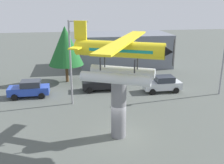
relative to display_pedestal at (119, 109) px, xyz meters
The scene contains 9 objects.
ground_plane 2.23m from the display_pedestal, ahead, with size 140.00×140.00×0.00m, color #515651.
display_pedestal is the anchor object (origin of this frame).
floatplane_monument 3.91m from the display_pedestal, 25.45° to the right, with size 7.15×9.86×4.00m.
car_near_blue 12.58m from the display_pedestal, 128.24° to the left, with size 4.20×2.02×1.76m.
car_mid_black 10.79m from the display_pedestal, 89.84° to the left, with size 4.20×2.02×1.76m.
car_far_silver 11.47m from the display_pedestal, 53.66° to the left, with size 4.20×2.02×1.76m.
streetlight_primary 8.13m from the display_pedestal, 113.74° to the left, with size 1.84×0.28×8.11m.
storefront_building 22.57m from the display_pedestal, 77.08° to the left, with size 13.56×7.36×4.98m, color slate.
tree_east 15.29m from the display_pedestal, 104.61° to the left, with size 4.25×4.25×6.92m.
Camera 1 is at (-3.31, -17.24, 9.79)m, focal length 41.75 mm.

